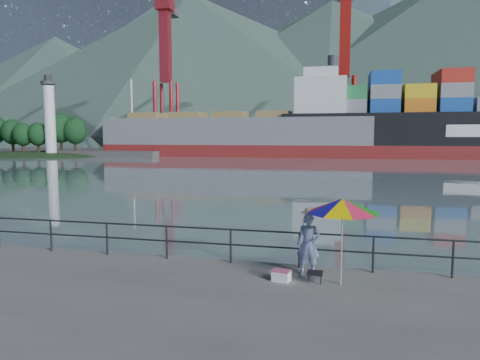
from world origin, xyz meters
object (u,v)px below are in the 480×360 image
cooler_bag (281,276)px  container_ship (480,124)px  fisherman (308,245)px  beach_umbrella (343,206)px  bulk_carrier (244,133)px

cooler_bag → container_ship: size_ratio=0.01×
cooler_bag → fisherman: bearing=57.5°
beach_umbrella → bulk_carrier: 71.79m
fisherman → container_ship: 74.87m
beach_umbrella → cooler_bag: beach_umbrella is taller
bulk_carrier → container_ship: container_ship is taller
bulk_carrier → fisherman: bearing=-76.4°
fisherman → cooler_bag: (-0.64, -0.62, -0.71)m
fisherman → cooler_bag: bearing=-132.6°
cooler_bag → beach_umbrella: bearing=15.6°
fisherman → container_ship: container_ship is taller
container_ship → beach_umbrella: bearing=-108.5°
fisherman → beach_umbrella: bearing=-30.2°
beach_umbrella → cooler_bag: size_ratio=4.93×
cooler_bag → bulk_carrier: size_ratio=0.01×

